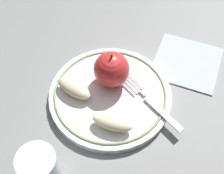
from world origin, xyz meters
TOP-DOWN VIEW (x-y plane):
  - ground_plane at (0.00, 0.00)m, footprint 2.00×2.00m
  - plate at (-0.00, 0.01)m, footprint 0.24×0.24m
  - apple_red_whole at (-0.00, -0.03)m, footprint 0.07×0.07m
  - apple_slice_front at (-0.01, 0.08)m, footprint 0.08×0.05m
  - apple_slice_back at (0.07, 0.01)m, footprint 0.08×0.07m
  - fork at (-0.08, 0.02)m, footprint 0.13×0.13m
  - drinking_glass at (0.09, 0.19)m, footprint 0.06×0.06m
  - napkin_folded at (-0.16, -0.10)m, footprint 0.17×0.17m

SIDE VIEW (x-z plane):
  - ground_plane at x=0.00m, z-range 0.00..0.00m
  - napkin_folded at x=-0.16m, z-range 0.00..0.01m
  - plate at x=0.00m, z-range 0.00..0.02m
  - fork at x=-0.08m, z-range 0.02..0.02m
  - apple_slice_front at x=-0.01m, z-range 0.02..0.04m
  - apple_slice_back at x=0.07m, z-range 0.02..0.04m
  - drinking_glass at x=0.09m, z-range 0.00..0.10m
  - apple_red_whole at x=0.00m, z-range 0.01..0.09m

